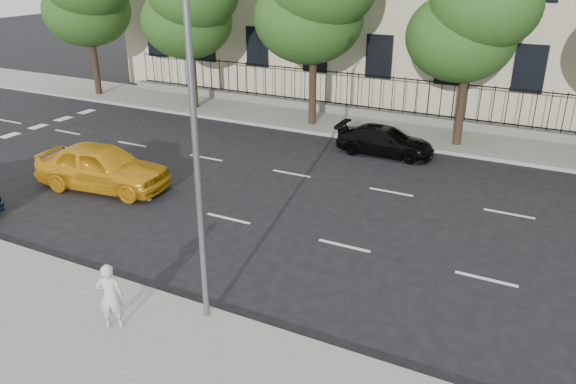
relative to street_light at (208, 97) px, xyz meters
name	(u,v)px	position (x,y,z in m)	size (l,w,h in m)	color
ground	(181,253)	(-2.50, 1.77, -5.15)	(120.00, 120.00, 0.00)	black
near_sidewalk	(73,327)	(-2.50, -2.23, -5.07)	(60.00, 4.00, 0.15)	gray
far_sidewalk	(356,126)	(-2.50, 15.77, -5.07)	(60.00, 4.00, 0.15)	gray
lane_markings	(263,194)	(-2.50, 6.52, -5.14)	(49.60, 4.62, 0.01)	silver
iron_fence	(368,107)	(-2.50, 17.47, -4.50)	(30.00, 0.50, 2.20)	slate
street_light	(208,97)	(0.00, 0.00, 0.00)	(0.25, 3.32, 8.05)	slate
tree_d	(475,8)	(2.54, 15.13, 0.69)	(5.34, 4.94, 8.84)	#382619
yellow_taxi	(103,167)	(-7.87, 4.38, -4.31)	(1.97, 4.91, 1.67)	gold
black_sedan	(385,141)	(-0.02, 12.60, -4.55)	(1.68, 4.12, 1.20)	black
woman_near	(110,296)	(-1.61, -1.84, -4.21)	(0.58, 0.38, 1.58)	beige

